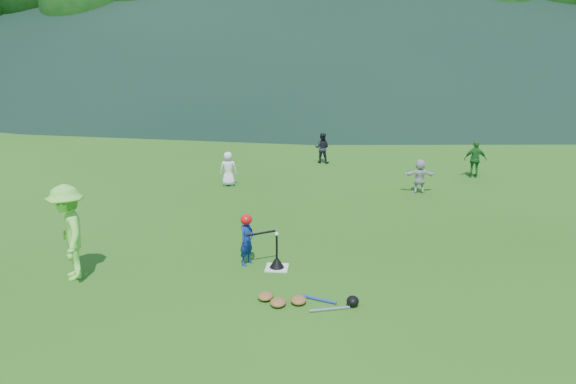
% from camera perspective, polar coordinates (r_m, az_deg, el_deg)
% --- Properties ---
extents(ground, '(120.00, 120.00, 0.00)m').
position_cam_1_polar(ground, '(11.49, -1.14, -7.74)').
color(ground, '#245313').
rests_on(ground, ground).
extents(home_plate, '(0.45, 0.45, 0.02)m').
position_cam_1_polar(home_plate, '(11.48, -1.14, -7.70)').
color(home_plate, silver).
rests_on(home_plate, ground).
extents(baseball, '(0.08, 0.08, 0.08)m').
position_cam_1_polar(baseball, '(11.21, -1.16, -4.28)').
color(baseball, white).
rests_on(baseball, batting_tee).
extents(batter_child, '(0.39, 0.45, 1.05)m').
position_cam_1_polar(batter_child, '(11.52, -4.22, -4.90)').
color(batter_child, navy).
rests_on(batter_child, ground).
extents(adult_coach, '(1.21, 1.39, 1.87)m').
position_cam_1_polar(adult_coach, '(11.51, -21.39, -3.85)').
color(adult_coach, '#78E643').
rests_on(adult_coach, ground).
extents(fielder_a, '(0.57, 0.41, 1.07)m').
position_cam_1_polar(fielder_a, '(17.50, -6.08, 2.36)').
color(fielder_a, white).
rests_on(fielder_a, ground).
extents(fielder_b, '(0.60, 0.50, 1.11)m').
position_cam_1_polar(fielder_b, '(20.54, 3.48, 4.49)').
color(fielder_b, black).
rests_on(fielder_b, ground).
extents(fielder_c, '(0.72, 0.32, 1.22)m').
position_cam_1_polar(fielder_c, '(19.37, 18.49, 3.16)').
color(fielder_c, '#1F6822').
rests_on(fielder_c, ground).
extents(fielder_d, '(0.98, 0.36, 1.03)m').
position_cam_1_polar(fielder_d, '(17.03, 13.23, 1.58)').
color(fielder_d, beige).
rests_on(fielder_d, ground).
extents(batting_tee, '(0.30, 0.30, 0.68)m').
position_cam_1_polar(batting_tee, '(11.44, -1.14, -7.15)').
color(batting_tee, black).
rests_on(batting_tee, home_plate).
extents(batter_gear, '(0.71, 0.34, 0.41)m').
position_cam_1_polar(batter_gear, '(11.37, -4.14, -2.92)').
color(batter_gear, red).
rests_on(batter_gear, ground).
extents(equipment_pile, '(1.80, 0.62, 0.19)m').
position_cam_1_polar(equipment_pile, '(10.06, 1.08, -10.93)').
color(equipment_pile, olive).
rests_on(equipment_pile, ground).
extents(outfield_fence, '(70.07, 0.08, 1.33)m').
position_cam_1_polar(outfield_fence, '(38.67, 3.48, 10.06)').
color(outfield_fence, gray).
rests_on(outfield_fence, ground).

